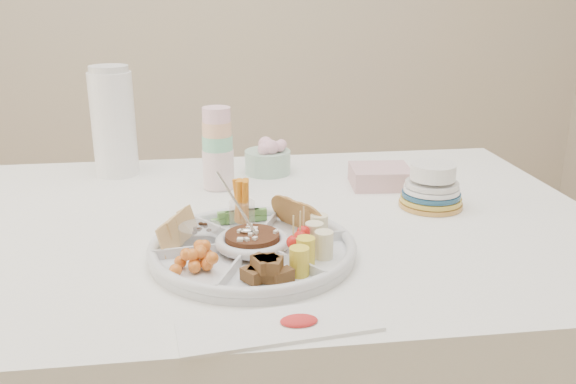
{
  "coord_description": "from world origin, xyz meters",
  "views": [
    {
      "loc": [
        -0.09,
        -1.23,
        1.24
      ],
      "look_at": [
        0.06,
        -0.09,
        0.85
      ],
      "focal_mm": 38.0,
      "sensor_mm": 36.0,
      "label": 1
    }
  ],
  "objects": [
    {
      "name": "dining_table",
      "position": [
        0.0,
        0.0,
        0.38
      ],
      "size": [
        1.52,
        1.02,
        0.76
      ],
      "primitive_type": "cube",
      "color": "white",
      "rests_on": "floor"
    },
    {
      "name": "party_tray",
      "position": [
        -0.02,
        -0.19,
        0.78
      ],
      "size": [
        0.43,
        0.43,
        0.04
      ],
      "primitive_type": "cylinder",
      "rotation": [
        0.0,
        0.0,
        0.13
      ],
      "color": "silver",
      "rests_on": "dining_table"
    },
    {
      "name": "bean_dip",
      "position": [
        -0.02,
        -0.19,
        0.79
      ],
      "size": [
        0.11,
        0.11,
        0.04
      ],
      "primitive_type": "cylinder",
      "rotation": [
        0.0,
        0.0,
        0.13
      ],
      "color": "black",
      "rests_on": "party_tray"
    },
    {
      "name": "tortillas",
      "position": [
        0.09,
        -0.12,
        0.8
      ],
      "size": [
        0.11,
        0.11,
        0.06
      ],
      "primitive_type": null,
      "rotation": [
        0.0,
        0.0,
        0.13
      ],
      "color": "#B97935",
      "rests_on": "party_tray"
    },
    {
      "name": "carrot_cucumber",
      "position": [
        -0.03,
        -0.07,
        0.82
      ],
      "size": [
        0.11,
        0.11,
        0.09
      ],
      "primitive_type": null,
      "rotation": [
        0.0,
        0.0,
        0.13
      ],
      "color": "orange",
      "rests_on": "party_tray"
    },
    {
      "name": "pita_raisins",
      "position": [
        -0.14,
        -0.14,
        0.8
      ],
      "size": [
        0.12,
        0.12,
        0.06
      ],
      "primitive_type": null,
      "rotation": [
        0.0,
        0.0,
        0.13
      ],
      "color": "#E6B072",
      "rests_on": "party_tray"
    },
    {
      "name": "cherries",
      "position": [
        -0.12,
        -0.27,
        0.79
      ],
      "size": [
        0.11,
        0.11,
        0.04
      ],
      "primitive_type": null,
      "rotation": [
        0.0,
        0.0,
        0.13
      ],
      "color": "orange",
      "rests_on": "party_tray"
    },
    {
      "name": "granola_chunks",
      "position": [
        -0.0,
        -0.32,
        0.79
      ],
      "size": [
        0.11,
        0.11,
        0.04
      ],
      "primitive_type": null,
      "rotation": [
        0.0,
        0.0,
        0.13
      ],
      "color": "brown",
      "rests_on": "party_tray"
    },
    {
      "name": "banana_tomato",
      "position": [
        0.1,
        -0.24,
        0.82
      ],
      "size": [
        0.12,
        0.12,
        0.09
      ],
      "primitive_type": null,
      "rotation": [
        0.0,
        0.0,
        0.13
      ],
      "color": "#E3DF73",
      "rests_on": "party_tray"
    },
    {
      "name": "cup_stack",
      "position": [
        -0.07,
        0.23,
        0.86
      ],
      "size": [
        0.09,
        0.09,
        0.21
      ],
      "primitive_type": "cylinder",
      "rotation": [
        0.0,
        0.0,
        0.26
      ],
      "color": "white",
      "rests_on": "dining_table"
    },
    {
      "name": "thermos",
      "position": [
        -0.34,
        0.38,
        0.9
      ],
      "size": [
        0.14,
        0.14,
        0.29
      ],
      "primitive_type": "cylinder",
      "rotation": [
        0.0,
        0.0,
        -0.33
      ],
      "color": "white",
      "rests_on": "dining_table"
    },
    {
      "name": "flower_bowl",
      "position": [
        0.07,
        0.34,
        0.8
      ],
      "size": [
        0.14,
        0.14,
        0.09
      ],
      "primitive_type": "cylinder",
      "rotation": [
        0.0,
        0.0,
        -0.15
      ],
      "color": "#9ECAB9",
      "rests_on": "dining_table"
    },
    {
      "name": "napkin_stack",
      "position": [
        0.34,
        0.19,
        0.78
      ],
      "size": [
        0.16,
        0.14,
        0.05
      ],
      "primitive_type": "cube",
      "rotation": [
        0.0,
        0.0,
        -0.08
      ],
      "color": "beige",
      "rests_on": "dining_table"
    },
    {
      "name": "plate_stack",
      "position": [
        0.41,
        0.02,
        0.8
      ],
      "size": [
        0.16,
        0.16,
        0.09
      ],
      "primitive_type": "cylinder",
      "rotation": [
        0.0,
        0.0,
        0.14
      ],
      "color": "#E5DE4E",
      "rests_on": "dining_table"
    },
    {
      "name": "placemat",
      "position": [
        0.0,
        -0.45,
        0.76
      ],
      "size": [
        0.31,
        0.14,
        0.01
      ],
      "primitive_type": "cube",
      "rotation": [
        0.0,
        0.0,
        0.13
      ],
      "color": "white",
      "rests_on": "dining_table"
    }
  ]
}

